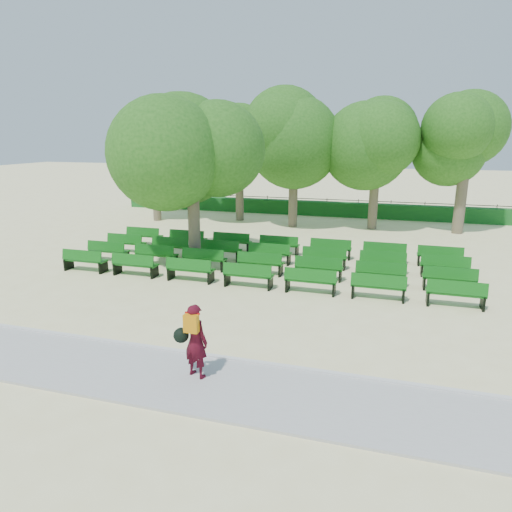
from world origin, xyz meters
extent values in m
plane|color=#F3E7A1|center=(0.00, 0.00, 0.00)|extent=(120.00, 120.00, 0.00)
cube|color=#AEADA9|center=(0.00, -7.40, 0.03)|extent=(30.00, 2.20, 0.06)
cube|color=silver|center=(0.00, -6.25, 0.05)|extent=(30.00, 0.12, 0.10)
cube|color=#185D1F|center=(0.00, 14.00, 0.45)|extent=(26.00, 0.70, 0.90)
cube|color=#105E14|center=(0.49, 1.28, 0.42)|extent=(1.70, 0.49, 0.06)
cube|color=#105E14|center=(0.49, 1.09, 0.66)|extent=(1.70, 0.15, 0.40)
cylinder|color=brown|center=(-2.31, 0.90, 1.46)|extent=(0.46, 0.46, 2.93)
ellipsoid|color=#2A631A|center=(-2.31, 0.90, 4.20)|extent=(4.64, 4.64, 4.17)
imported|color=#430916|center=(1.29, -7.16, 0.87)|extent=(0.68, 0.55, 1.62)
cube|color=orange|center=(1.29, -7.34, 1.33)|extent=(0.30, 0.15, 0.38)
sphere|color=black|center=(0.99, -7.21, 0.98)|extent=(0.32, 0.32, 0.32)
camera|label=1|loc=(5.01, -15.19, 5.03)|focal=32.00mm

